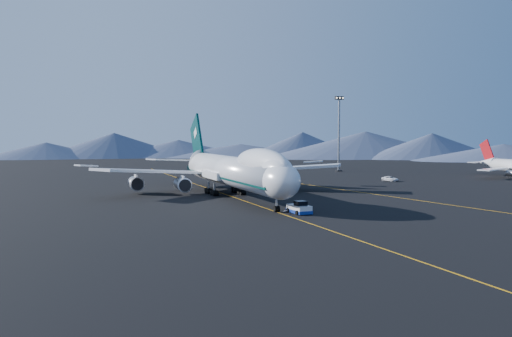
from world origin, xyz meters
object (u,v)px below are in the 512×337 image
object	(u,v)px
boeing_747	(232,170)
service_van	(390,179)
floodlight_mast	(339,133)
pushback_tug	(299,209)

from	to	relation	value
boeing_747	service_van	bearing A→B (deg)	23.62
service_van	floodlight_mast	xyz separation A→B (m)	(7.71, 46.62, 13.42)
boeing_747	service_van	distance (m)	61.35
boeing_747	floodlight_mast	world-z (taller)	floodlight_mast
boeing_747	floodlight_mast	distance (m)	95.85
boeing_747	service_van	xyz separation A→B (m)	(56.01, 24.50, -5.09)
service_van	floodlight_mast	bearing A→B (deg)	66.45
service_van	pushback_tug	bearing A→B (deg)	-148.62
boeing_747	pushback_tug	world-z (taller)	boeing_747
service_van	floodlight_mast	size ratio (longest dim) A/B	0.19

